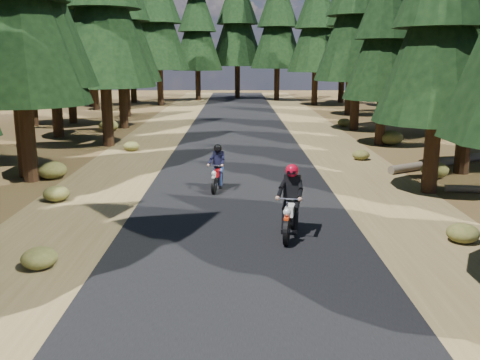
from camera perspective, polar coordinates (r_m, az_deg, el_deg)
name	(u,v)px	position (r m, az deg, el deg)	size (l,w,h in m)	color
ground	(240,239)	(12.76, 0.04, -6.33)	(120.00, 120.00, 0.00)	#433017
road	(239,189)	(17.56, -0.07, -0.94)	(6.00, 100.00, 0.01)	black
shoulder_l	(99,189)	(18.13, -14.77, -0.94)	(3.20, 100.00, 0.01)	brown
shoulder_r	(379,189)	(18.17, 14.59, -0.89)	(3.20, 100.00, 0.01)	brown
log_near	(440,163)	(22.60, 20.54, 1.76)	(0.32, 0.32, 5.58)	#4C4233
understory_shrubs	(259,157)	(21.76, 1.99, 2.52)	(16.30, 30.26, 0.70)	#474C1E
rider_lead	(290,213)	(12.82, 5.38, -3.55)	(0.99, 2.03, 1.74)	silver
rider_follow	(217,175)	(17.28, -2.45, 0.51)	(0.75, 1.72, 1.48)	#980A0D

